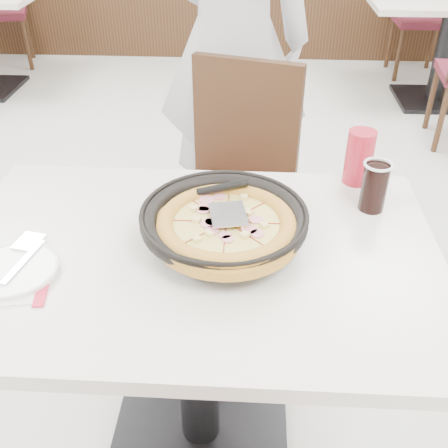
# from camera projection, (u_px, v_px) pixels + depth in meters

# --- Properties ---
(floor) EXTENTS (7.00, 7.00, 0.00)m
(floor) POSITION_uv_depth(u_px,v_px,m) (131.00, 321.00, 2.12)
(floor) COLOR #B3B3AE
(floor) RESTS_ON ground
(main_table) EXTENTS (1.21, 0.82, 0.75)m
(main_table) POSITION_uv_depth(u_px,v_px,m) (198.00, 354.00, 1.49)
(main_table) COLOR white
(main_table) RESTS_ON floor
(chair_far) EXTENTS (0.52, 0.52, 0.95)m
(chair_far) POSITION_uv_depth(u_px,v_px,m) (229.00, 198.00, 1.99)
(chair_far) COLOR black
(chair_far) RESTS_ON floor
(trivet) EXTENTS (0.12, 0.12, 0.04)m
(trivet) POSITION_uv_depth(u_px,v_px,m) (239.00, 230.00, 1.31)
(trivet) COLOR black
(trivet) RESTS_ON main_table
(pizza_pan) EXTENTS (0.34, 0.34, 0.01)m
(pizza_pan) POSITION_uv_depth(u_px,v_px,m) (224.00, 227.00, 1.28)
(pizza_pan) COLOR black
(pizza_pan) RESTS_ON trivet
(pizza) EXTENTS (0.36, 0.36, 0.02)m
(pizza) POSITION_uv_depth(u_px,v_px,m) (226.00, 230.00, 1.24)
(pizza) COLOR #BC8530
(pizza) RESTS_ON pizza_pan
(pizza_server) EXTENTS (0.10, 0.12, 0.00)m
(pizza_server) POSITION_uv_depth(u_px,v_px,m) (228.00, 214.00, 1.23)
(pizza_server) COLOR silver
(pizza_server) RESTS_ON pizza
(napkin) EXTENTS (0.18, 0.18, 0.00)m
(napkin) POSITION_uv_depth(u_px,v_px,m) (12.00, 281.00, 1.18)
(napkin) COLOR white
(napkin) RESTS_ON main_table
(side_plate) EXTENTS (0.20, 0.20, 0.01)m
(side_plate) POSITION_uv_depth(u_px,v_px,m) (14.00, 270.00, 1.20)
(side_plate) COLOR white
(side_plate) RESTS_ON napkin
(fork) EXTENTS (0.05, 0.16, 0.00)m
(fork) POSITION_uv_depth(u_px,v_px,m) (23.00, 261.00, 1.21)
(fork) COLOR silver
(fork) RESTS_ON side_plate
(cola_glass) EXTENTS (0.07, 0.07, 0.13)m
(cola_glass) POSITION_uv_depth(u_px,v_px,m) (374.00, 188.00, 1.39)
(cola_glass) COLOR black
(cola_glass) RESTS_ON main_table
(red_cup) EXTENTS (0.08, 0.08, 0.16)m
(red_cup) POSITION_uv_depth(u_px,v_px,m) (359.00, 157.00, 1.50)
(red_cup) COLOR #AB1929
(red_cup) RESTS_ON main_table
(diner_person) EXTENTS (0.67, 0.44, 1.83)m
(diner_person) POSITION_uv_depth(u_px,v_px,m) (232.00, 41.00, 2.17)
(diner_person) COLOR silver
(diner_person) RESTS_ON floor
(bg_chair_left_far) EXTENTS (0.53, 0.53, 0.95)m
(bg_chair_left_far) POSITION_uv_depth(u_px,v_px,m) (0.00, 10.00, 4.51)
(bg_chair_left_far) COLOR black
(bg_chair_left_far) RESTS_ON floor
(bg_table_right) EXTENTS (1.28, 0.92, 0.75)m
(bg_table_right) POSITION_uv_depth(u_px,v_px,m) (443.00, 52.00, 3.85)
(bg_table_right) COLOR white
(bg_table_right) RESTS_ON floor
(bg_chair_right_far) EXTENTS (0.42, 0.42, 0.95)m
(bg_chair_right_far) POSITION_uv_depth(u_px,v_px,m) (422.00, 17.00, 4.30)
(bg_chair_right_far) COLOR black
(bg_chair_right_far) RESTS_ON floor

